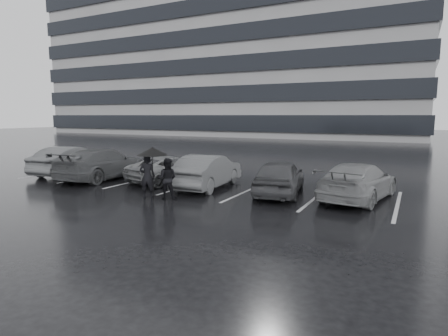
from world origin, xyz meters
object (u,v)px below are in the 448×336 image
car_west_b (171,169)px  car_west_c (103,164)px  car_main (280,177)px  car_west_a (208,171)px  car_west_d (71,161)px  pedestrian_right (167,179)px  car_east (358,181)px  pedestrian_left (147,177)px

car_west_b → car_west_c: (-3.35, -0.88, 0.14)m
car_main → car_west_a: bearing=-9.1°
car_west_c → car_west_d: bearing=-8.0°
car_west_b → pedestrian_right: size_ratio=2.84×
car_east → pedestrian_left: size_ratio=2.89×
car_west_a → car_east: size_ratio=0.93×
car_west_a → car_west_b: 2.31m
car_west_c → car_east: 11.67m
car_west_b → car_east: car_east is taller
car_west_b → car_west_d: bearing=20.0°
car_east → car_west_b: bearing=9.5°
car_west_b → pedestrian_left: 3.49m
pedestrian_left → car_west_d: bearing=-42.7°
car_west_c → car_east: car_west_c is taller
car_west_b → car_west_c: car_west_c is taller
pedestrian_left → car_west_b: bearing=-91.8°
car_west_b → pedestrian_left: (1.24, -3.26, 0.21)m
car_west_b → car_west_d: 5.92m
car_west_d → car_east: size_ratio=0.96×
pedestrian_left → car_west_c: bearing=-49.9°
car_west_d → car_west_b: bearing=178.5°
car_west_c → pedestrian_right: bearing=155.3°
car_west_b → pedestrian_left: pedestrian_left is taller
car_east → pedestrian_left: bearing=34.3°
pedestrian_right → pedestrian_left: bearing=-5.5°
car_west_b → pedestrian_right: bearing=136.8°
car_main → car_west_b: size_ratio=0.95×
pedestrian_left → pedestrian_right: (0.75, 0.20, -0.05)m
car_west_c → pedestrian_left: 5.17m
car_west_c → pedestrian_right: 5.77m
car_west_d → pedestrian_left: size_ratio=2.76×
car_east → car_west_c: bearing=13.8°
car_west_a → car_west_d: (-8.14, -0.14, 0.02)m
car_west_b → car_west_d: car_west_d is taller
car_west_b → car_west_d: (-5.88, -0.64, 0.14)m
car_main → pedestrian_right: bearing=26.9°
car_main → car_west_a: size_ratio=0.94×
car_west_a → pedestrian_right: bearing=79.2°
car_west_a → car_west_c: bearing=-1.1°
car_west_a → pedestrian_left: 2.94m
pedestrian_left → car_west_a: bearing=-132.8°
car_west_d → pedestrian_right: pedestrian_right is taller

